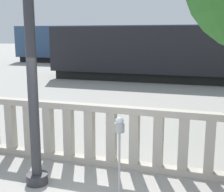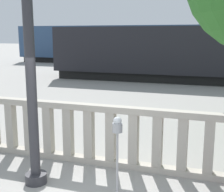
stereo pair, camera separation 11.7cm
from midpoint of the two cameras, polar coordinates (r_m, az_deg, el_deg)
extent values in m
cube|color=#ADA599|center=(7.20, -0.55, -12.06)|extent=(16.34, 0.24, 0.14)
cube|color=#ADA599|center=(6.80, -0.57, -2.38)|extent=(16.34, 0.24, 0.14)
cube|color=#ADA599|center=(8.13, -18.38, -5.22)|extent=(0.20, 0.20, 1.11)
cube|color=#ADA599|center=(7.85, -15.28, -5.64)|extent=(0.20, 0.20, 1.11)
cube|color=#ADA599|center=(7.59, -11.94, -6.07)|extent=(0.20, 0.20, 1.11)
cube|color=#ADA599|center=(7.35, -8.37, -6.50)|extent=(0.20, 0.20, 1.11)
cube|color=#ADA599|center=(7.15, -4.57, -6.93)|extent=(0.20, 0.20, 1.11)
cube|color=#ADA599|center=(6.98, -0.56, -7.36)|extent=(0.20, 0.20, 1.11)
cube|color=#ADA599|center=(6.84, 3.63, -7.76)|extent=(0.20, 0.20, 1.11)
cube|color=#ADA599|center=(6.75, 7.98, -8.14)|extent=(0.20, 0.20, 1.11)
cube|color=#ADA599|center=(6.69, 12.43, -8.47)|extent=(0.20, 0.20, 1.11)
cube|color=#ADA599|center=(6.67, 16.95, -8.76)|extent=(0.20, 0.20, 1.11)
cylinder|color=#2D2D33|center=(6.59, -14.02, -14.45)|extent=(0.43, 0.43, 0.20)
cylinder|color=#2D2D33|center=(5.96, -15.49, 13.86)|extent=(0.19, 0.19, 6.07)
cylinder|color=#99999E|center=(5.74, 0.75, -12.45)|extent=(0.04, 0.04, 1.23)
cylinder|color=gray|center=(5.50, 0.77, -5.80)|extent=(0.18, 0.18, 0.17)
sphere|color=#B2B7BC|center=(5.47, 0.77, -4.58)|extent=(0.15, 0.15, 0.15)
cube|color=black|center=(30.38, 8.20, 6.16)|extent=(28.98, 2.31, 0.55)
cube|color=navy|center=(30.27, 8.29, 9.67)|extent=(29.57, 2.88, 3.17)
camera|label=1|loc=(0.06, -90.43, -0.09)|focal=50.00mm
camera|label=2|loc=(0.06, 89.57, 0.09)|focal=50.00mm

